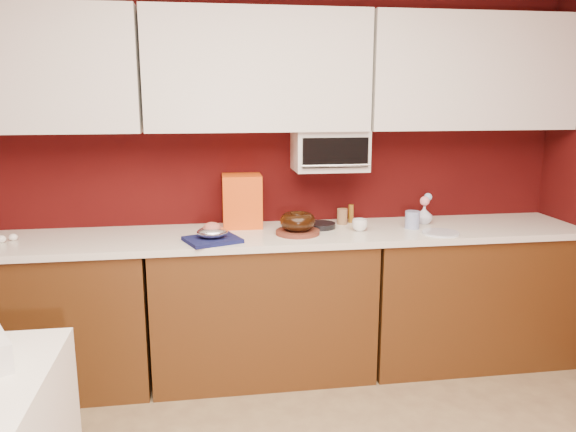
# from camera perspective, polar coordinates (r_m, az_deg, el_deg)

# --- Properties ---
(wall_back) EXTENTS (4.00, 0.02, 2.50)m
(wall_back) POSITION_cam_1_polar(r_m,az_deg,el_deg) (3.62, -3.29, 4.83)
(wall_back) COLOR #3D0908
(wall_back) RESTS_ON floor
(base_cabinet_left) EXTENTS (1.31, 0.58, 0.86)m
(base_cabinet_left) POSITION_cam_1_polar(r_m,az_deg,el_deg) (3.64, -24.29, -9.53)
(base_cabinet_left) COLOR #4E2B0F
(base_cabinet_left) RESTS_ON floor
(base_cabinet_center) EXTENTS (1.31, 0.58, 0.86)m
(base_cabinet_center) POSITION_cam_1_polar(r_m,az_deg,el_deg) (3.52, -2.64, -9.17)
(base_cabinet_center) COLOR #4E2B0F
(base_cabinet_center) RESTS_ON floor
(base_cabinet_right) EXTENTS (1.31, 0.58, 0.86)m
(base_cabinet_right) POSITION_cam_1_polar(r_m,az_deg,el_deg) (3.88, 17.51, -7.68)
(base_cabinet_right) COLOR #4E2B0F
(base_cabinet_right) RESTS_ON floor
(countertop) EXTENTS (4.00, 0.62, 0.04)m
(countertop) POSITION_cam_1_polar(r_m,az_deg,el_deg) (3.38, -2.72, -2.05)
(countertop) COLOR white
(countertop) RESTS_ON base_cabinet_center
(upper_cabinet_left) EXTENTS (1.31, 0.33, 0.70)m
(upper_cabinet_left) POSITION_cam_1_polar(r_m,az_deg,el_deg) (3.56, -25.68, 13.26)
(upper_cabinet_left) COLOR white
(upper_cabinet_left) RESTS_ON wall_back
(upper_cabinet_center) EXTENTS (1.31, 0.33, 0.70)m
(upper_cabinet_center) POSITION_cam_1_polar(r_m,az_deg,el_deg) (3.43, -3.15, 14.48)
(upper_cabinet_center) COLOR white
(upper_cabinet_center) RESTS_ON wall_back
(upper_cabinet_right) EXTENTS (1.31, 0.33, 0.70)m
(upper_cabinet_right) POSITION_cam_1_polar(r_m,az_deg,el_deg) (3.80, 17.91, 13.69)
(upper_cabinet_right) COLOR white
(upper_cabinet_right) RESTS_ON wall_back
(toaster_oven) EXTENTS (0.45, 0.30, 0.25)m
(toaster_oven) POSITION_cam_1_polar(r_m,az_deg,el_deg) (3.54, 4.24, 6.68)
(toaster_oven) COLOR white
(toaster_oven) RESTS_ON upper_cabinet_center
(toaster_oven_door) EXTENTS (0.40, 0.02, 0.18)m
(toaster_oven_door) POSITION_cam_1_polar(r_m,az_deg,el_deg) (3.38, 4.84, 6.43)
(toaster_oven_door) COLOR black
(toaster_oven_door) RESTS_ON toaster_oven
(toaster_oven_handle) EXTENTS (0.42, 0.02, 0.02)m
(toaster_oven_handle) POSITION_cam_1_polar(r_m,az_deg,el_deg) (3.37, 4.88, 5.13)
(toaster_oven_handle) COLOR silver
(toaster_oven_handle) RESTS_ON toaster_oven
(cake_base) EXTENTS (0.31, 0.31, 0.02)m
(cake_base) POSITION_cam_1_polar(r_m,az_deg,el_deg) (3.34, 0.99, -1.65)
(cake_base) COLOR brown
(cake_base) RESTS_ON countertop
(bundt_cake) EXTENTS (0.21, 0.21, 0.09)m
(bundt_cake) POSITION_cam_1_polar(r_m,az_deg,el_deg) (3.33, 0.99, -0.51)
(bundt_cake) COLOR black
(bundt_cake) RESTS_ON cake_base
(navy_towel) EXTENTS (0.35, 0.33, 0.02)m
(navy_towel) POSITION_cam_1_polar(r_m,az_deg,el_deg) (3.20, -7.69, -2.40)
(navy_towel) COLOR #121644
(navy_towel) RESTS_ON countertop
(foil_ham_nest) EXTENTS (0.19, 0.17, 0.06)m
(foil_ham_nest) POSITION_cam_1_polar(r_m,az_deg,el_deg) (3.19, -7.71, -1.64)
(foil_ham_nest) COLOR white
(foil_ham_nest) RESTS_ON navy_towel
(roasted_ham) EXTENTS (0.11, 0.09, 0.07)m
(roasted_ham) POSITION_cam_1_polar(r_m,az_deg,el_deg) (3.18, -7.73, -1.20)
(roasted_ham) COLOR #BE6556
(roasted_ham) RESTS_ON foil_ham_nest
(pandoro_box) EXTENTS (0.24, 0.22, 0.33)m
(pandoro_box) POSITION_cam_1_polar(r_m,az_deg,el_deg) (3.53, -4.69, 1.56)
(pandoro_box) COLOR red
(pandoro_box) RESTS_ON countertop
(dark_pan) EXTENTS (0.22, 0.22, 0.03)m
(dark_pan) POSITION_cam_1_polar(r_m,az_deg,el_deg) (3.50, 3.33, -0.96)
(dark_pan) COLOR black
(dark_pan) RESTS_ON countertop
(coffee_mug) EXTENTS (0.10, 0.10, 0.09)m
(coffee_mug) POSITION_cam_1_polar(r_m,az_deg,el_deg) (3.44, 7.29, -0.79)
(coffee_mug) COLOR white
(coffee_mug) RESTS_ON countertop
(blue_jar) EXTENTS (0.09, 0.09, 0.11)m
(blue_jar) POSITION_cam_1_polar(r_m,az_deg,el_deg) (3.57, 12.52, -0.37)
(blue_jar) COLOR #1B3E99
(blue_jar) RESTS_ON countertop
(flower_vase) EXTENTS (0.09, 0.09, 0.13)m
(flower_vase) POSITION_cam_1_polar(r_m,az_deg,el_deg) (3.71, 13.66, 0.23)
(flower_vase) COLOR silver
(flower_vase) RESTS_ON countertop
(flower_pink) EXTENTS (0.06, 0.06, 0.06)m
(flower_pink) POSITION_cam_1_polar(r_m,az_deg,el_deg) (3.70, 13.72, 1.49)
(flower_pink) COLOR pink
(flower_pink) RESTS_ON flower_vase
(flower_blue) EXTENTS (0.05, 0.05, 0.05)m
(flower_blue) POSITION_cam_1_polar(r_m,az_deg,el_deg) (3.72, 14.05, 1.89)
(flower_blue) COLOR #91BDE8
(flower_blue) RESTS_ON flower_vase
(china_plate) EXTENTS (0.28, 0.28, 0.01)m
(china_plate) POSITION_cam_1_polar(r_m,az_deg,el_deg) (3.47, 15.24, -1.66)
(china_plate) COLOR silver
(china_plate) RESTS_ON countertop
(amber_bottle) EXTENTS (0.04, 0.04, 0.09)m
(amber_bottle) POSITION_cam_1_polar(r_m,az_deg,el_deg) (3.67, 5.79, 0.08)
(amber_bottle) COLOR olive
(amber_bottle) RESTS_ON countertop
(paper_cup) EXTENTS (0.08, 0.08, 0.10)m
(paper_cup) POSITION_cam_1_polar(r_m,az_deg,el_deg) (3.61, 5.53, -0.04)
(paper_cup) COLOR olive
(paper_cup) RESTS_ON countertop
(egg_left) EXTENTS (0.06, 0.05, 0.04)m
(egg_left) POSITION_cam_1_polar(r_m,az_deg,el_deg) (3.53, -27.15, -2.10)
(egg_left) COLOR white
(egg_left) RESTS_ON countertop
(egg_right) EXTENTS (0.06, 0.05, 0.04)m
(egg_right) POSITION_cam_1_polar(r_m,az_deg,el_deg) (3.55, -26.14, -1.95)
(egg_right) COLOR white
(egg_right) RESTS_ON countertop
(amber_bottle_tall) EXTENTS (0.04, 0.04, 0.12)m
(amber_bottle_tall) POSITION_cam_1_polar(r_m,az_deg,el_deg) (3.66, 6.41, 0.25)
(amber_bottle_tall) COLOR brown
(amber_bottle_tall) RESTS_ON countertop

